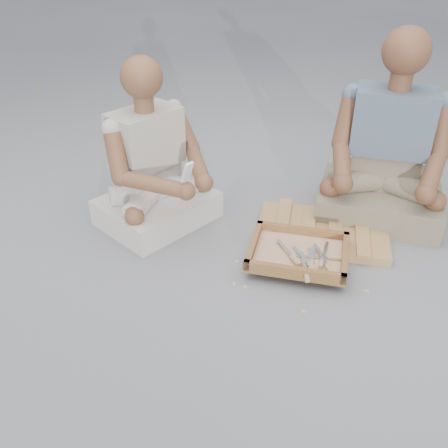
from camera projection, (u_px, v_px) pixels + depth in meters
The scene contains 28 objects.
ground at pixel (218, 300), 2.18m from camera, with size 60.00×60.00×0.00m, color gray.
carved_panel at pixel (322, 231), 2.60m from camera, with size 0.67×0.44×0.04m, color #A96D41.
tool_tray at pixel (298, 253), 2.36m from camera, with size 0.55×0.49×0.06m.
chisel_0 at pixel (313, 268), 2.25m from camera, with size 0.12×0.20×0.02m.
chisel_1 at pixel (331, 258), 2.32m from camera, with size 0.21×0.10×0.02m.
chisel_2 at pixel (293, 258), 2.31m from camera, with size 0.18×0.15×0.02m.
chisel_3 at pixel (306, 273), 2.21m from camera, with size 0.13×0.20×0.02m.
chisel_4 at pixel (322, 261), 2.30m from camera, with size 0.07×0.22×0.02m.
chisel_5 at pixel (328, 267), 2.24m from camera, with size 0.16×0.18×0.02m.
chisel_6 at pixel (312, 263), 2.28m from camera, with size 0.08×0.22×0.02m.
chisel_7 at pixel (310, 266), 2.26m from camera, with size 0.18×0.15×0.02m.
chisel_8 at pixel (294, 258), 2.30m from camera, with size 0.19×0.15×0.02m.
wood_chip_0 at pixel (237, 262), 2.41m from camera, with size 0.02×0.01×0.00m, color tan.
wood_chip_1 at pixel (366, 291), 2.23m from camera, with size 0.02×0.01×0.00m, color tan.
wood_chip_2 at pixel (319, 245), 2.53m from camera, with size 0.02×0.01×0.00m, color tan.
wood_chip_3 at pixel (245, 271), 2.35m from camera, with size 0.02×0.01×0.00m, color tan.
wood_chip_4 at pixel (270, 220), 2.74m from camera, with size 0.02×0.01×0.00m, color tan.
wood_chip_5 at pixel (277, 214), 2.79m from camera, with size 0.02×0.01×0.00m, color tan.
wood_chip_6 at pixel (349, 245), 2.53m from camera, with size 0.02×0.01×0.00m, color tan.
wood_chip_7 at pixel (322, 258), 2.44m from camera, with size 0.02×0.01×0.00m, color tan.
wood_chip_8 at pixel (364, 250), 2.50m from camera, with size 0.02×0.01×0.00m, color tan.
wood_chip_9 at pixel (245, 287), 2.25m from camera, with size 0.02×0.01×0.00m, color tan.
wood_chip_10 at pixel (234, 284), 2.27m from camera, with size 0.02×0.01×0.00m, color tan.
wood_chip_11 at pixel (303, 312), 2.11m from camera, with size 0.02×0.01×0.00m, color tan.
wood_chip_12 at pixel (335, 229), 2.65m from camera, with size 0.02×0.01×0.00m, color tan.
craftsman at pixel (154, 171), 2.58m from camera, with size 0.64×0.65×0.88m.
companion at pixel (386, 159), 2.63m from camera, with size 0.74×0.65×0.99m.
mobile_phone at pixel (187, 172), 2.29m from camera, with size 0.06×0.05×0.11m.
Camera 1 is at (0.87, -1.41, 1.44)m, focal length 40.00 mm.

